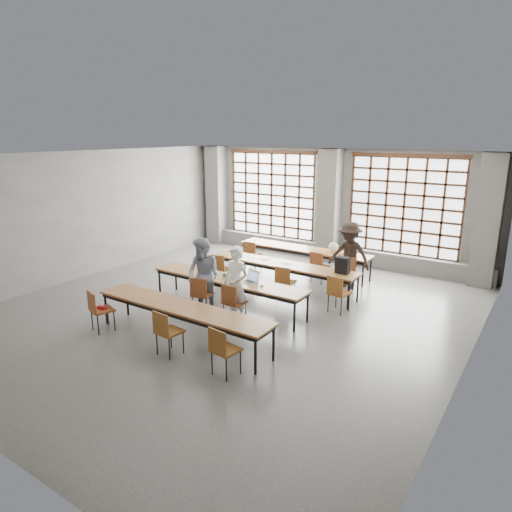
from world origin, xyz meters
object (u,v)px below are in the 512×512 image
(student_male, at_px, (236,285))
(backpack, at_px, (343,265))
(desk_row_a, at_px, (304,250))
(chair_near_mid, at_px, (166,329))
(chair_back_left, at_px, (252,252))
(chair_near_left, at_px, (98,307))
(chair_mid_left, at_px, (219,267))
(desk_row_c, at_px, (228,281))
(chair_front_left, at_px, (201,292))
(desk_row_d, at_px, (182,309))
(chair_back_right, at_px, (348,269))
(chair_mid_right, at_px, (337,290))
(phone, at_px, (231,281))
(red_pouch, at_px, (102,308))
(chair_near_right, at_px, (223,347))
(student_back, at_px, (349,255))
(desk_row_b, at_px, (283,266))
(laptop_front, at_px, (251,279))
(laptop_back, at_px, (350,252))
(chair_back_mid, at_px, (319,264))
(green_box, at_px, (228,275))
(student_female, at_px, (203,276))
(mouse, at_px, (262,285))
(chair_front_right, at_px, (232,300))
(chair_mid_centre, at_px, (284,280))

(student_male, relative_size, backpack, 4.18)
(desk_row_a, bearing_deg, chair_near_mid, -86.57)
(chair_back_left, xyz_separation_m, chair_near_left, (-0.16, -5.33, 0.00))
(chair_mid_left, bearing_deg, desk_row_c, -44.95)
(chair_front_left, bearing_deg, desk_row_d, -65.23)
(chair_back_right, bearing_deg, desk_row_c, -121.60)
(chair_mid_right, bearing_deg, desk_row_a, 132.06)
(chair_mid_left, relative_size, phone, 6.77)
(chair_near_left, xyz_separation_m, red_pouch, (0.02, 0.08, -0.04))
(desk_row_a, height_order, chair_near_right, chair_near_right)
(chair_near_right, xyz_separation_m, student_male, (-1.18, 2.00, 0.30))
(chair_back_left, relative_size, chair_back_right, 1.00)
(chair_near_mid, bearing_deg, chair_mid_right, 64.61)
(chair_near_mid, relative_size, chair_near_right, 1.00)
(chair_near_left, bearing_deg, backpack, 51.34)
(student_back, distance_m, phone, 3.44)
(student_back, distance_m, red_pouch, 6.25)
(desk_row_b, bearing_deg, chair_mid_right, -19.35)
(chair_near_mid, bearing_deg, backpack, 70.39)
(laptop_front, bearing_deg, desk_row_c, -169.13)
(chair_mid_left, xyz_separation_m, chair_mid_right, (3.37, -0.00, 0.00))
(chair_near_mid, bearing_deg, laptop_back, 80.65)
(chair_near_left, bearing_deg, chair_back_mid, 66.24)
(chair_back_left, xyz_separation_m, green_box, (1.22, -2.76, 0.24))
(chair_front_left, distance_m, phone, 0.73)
(chair_front_left, relative_size, chair_near_right, 1.00)
(phone, bearing_deg, chair_near_mid, -82.75)
(chair_near_mid, relative_size, phone, 6.77)
(chair_front_left, xyz_separation_m, laptop_back, (1.77, 4.21, 0.25))
(laptop_front, bearing_deg, chair_mid_left, 148.69)
(chair_near_mid, bearing_deg, desk_row_a, 93.43)
(student_back, bearing_deg, desk_row_d, -104.89)
(desk_row_d, distance_m, student_female, 1.50)
(desk_row_b, xyz_separation_m, student_male, (0.17, -2.28, 0.17))
(chair_mid_right, height_order, mouse, chair_mid_right)
(chair_near_mid, xyz_separation_m, laptop_front, (0.08, 2.60, 0.25))
(desk_row_c, bearing_deg, student_female, -120.96)
(chair_near_left, bearing_deg, red_pouch, 72.58)
(desk_row_c, height_order, student_female, student_female)
(mouse, bearing_deg, green_box, 174.29)
(chair_front_right, bearing_deg, laptop_back, 78.07)
(chair_near_left, relative_size, chair_near_right, 1.00)
(chair_mid_centre, bearing_deg, chair_back_right, 61.57)
(desk_row_a, bearing_deg, chair_mid_right, -47.94)
(chair_mid_left, distance_m, red_pouch, 3.58)
(chair_near_right, relative_size, phone, 6.77)
(chair_near_right, height_order, phone, chair_near_right)
(desk_row_a, relative_size, chair_back_left, 4.55)
(chair_front_left, bearing_deg, chair_back_mid, 70.97)
(chair_near_mid, bearing_deg, chair_back_mid, 85.39)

